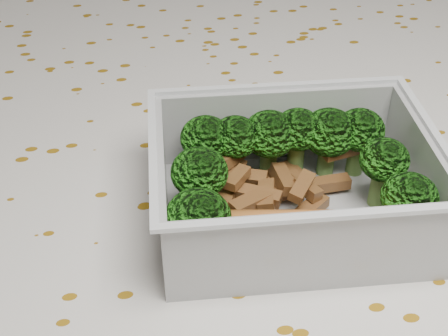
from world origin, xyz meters
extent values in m
cube|color=brown|center=(0.00, 0.00, 0.73)|extent=(1.40, 0.90, 0.04)
cube|color=silver|center=(0.00, 0.00, 0.75)|extent=(1.46, 0.96, 0.01)
cube|color=silver|center=(0.00, 0.48, 0.66)|extent=(1.46, 0.01, 0.18)
cube|color=silver|center=(0.04, -0.03, 0.76)|extent=(0.18, 0.14, 0.00)
cube|color=silver|center=(0.05, 0.03, 0.79)|extent=(0.17, 0.02, 0.06)
cube|color=silver|center=(0.04, -0.10, 0.79)|extent=(0.17, 0.02, 0.06)
cube|color=silver|center=(0.12, -0.04, 0.79)|extent=(0.01, 0.12, 0.06)
cube|color=silver|center=(-0.04, -0.03, 0.79)|extent=(0.01, 0.12, 0.06)
cube|color=silver|center=(0.05, 0.04, 0.82)|extent=(0.18, 0.02, 0.00)
cube|color=silver|center=(0.03, -0.10, 0.82)|extent=(0.18, 0.02, 0.00)
cube|color=silver|center=(0.13, -0.04, 0.82)|extent=(0.02, 0.13, 0.00)
cube|color=silver|center=(-0.05, -0.02, 0.82)|extent=(0.02, 0.13, 0.00)
cylinder|color=#608C3F|center=(-0.01, 0.01, 0.77)|extent=(0.01, 0.01, 0.02)
ellipsoid|color=#237D14|center=(-0.01, 0.01, 0.80)|extent=(0.04, 0.04, 0.03)
cylinder|color=#608C3F|center=(0.01, 0.01, 0.77)|extent=(0.01, 0.01, 0.03)
ellipsoid|color=#237D14|center=(0.01, 0.01, 0.80)|extent=(0.03, 0.03, 0.03)
cylinder|color=#608C3F|center=(0.03, 0.01, 0.77)|extent=(0.01, 0.01, 0.02)
ellipsoid|color=#237D14|center=(0.03, 0.01, 0.80)|extent=(0.04, 0.04, 0.03)
cylinder|color=#608C3F|center=(0.06, 0.01, 0.77)|extent=(0.01, 0.01, 0.03)
ellipsoid|color=#237D14|center=(0.06, 0.01, 0.80)|extent=(0.03, 0.03, 0.03)
cylinder|color=#608C3F|center=(0.08, 0.01, 0.77)|extent=(0.01, 0.01, 0.02)
ellipsoid|color=#237D14|center=(0.08, 0.01, 0.80)|extent=(0.04, 0.04, 0.03)
cylinder|color=#608C3F|center=(0.10, 0.00, 0.77)|extent=(0.01, 0.01, 0.02)
ellipsoid|color=#237D14|center=(0.10, 0.00, 0.80)|extent=(0.03, 0.03, 0.03)
cylinder|color=#608C3F|center=(-0.02, -0.02, 0.77)|extent=(0.01, 0.01, 0.02)
ellipsoid|color=#237D14|center=(-0.02, -0.02, 0.80)|extent=(0.04, 0.04, 0.03)
cylinder|color=#608C3F|center=(0.10, -0.03, 0.77)|extent=(0.01, 0.01, 0.03)
ellipsoid|color=#237D14|center=(0.10, -0.03, 0.80)|extent=(0.03, 0.03, 0.03)
cylinder|color=#608C3F|center=(-0.03, -0.06, 0.77)|extent=(0.01, 0.01, 0.02)
ellipsoid|color=#237D14|center=(-0.03, -0.06, 0.80)|extent=(0.04, 0.04, 0.03)
cylinder|color=#608C3F|center=(0.10, -0.07, 0.77)|extent=(0.01, 0.01, 0.02)
ellipsoid|color=#237D14|center=(0.10, -0.07, 0.80)|extent=(0.04, 0.04, 0.03)
cube|color=brown|center=(0.05, -0.03, 0.78)|extent=(0.02, 0.03, 0.01)
cube|color=brown|center=(0.04, -0.01, 0.77)|extent=(0.02, 0.02, 0.01)
cube|color=brown|center=(0.04, -0.01, 0.77)|extent=(0.02, 0.02, 0.01)
cube|color=brown|center=(0.07, -0.02, 0.77)|extent=(0.03, 0.01, 0.01)
cube|color=brown|center=(0.02, -0.03, 0.78)|extent=(0.02, 0.03, 0.01)
cube|color=brown|center=(0.05, -0.03, 0.78)|extent=(0.02, 0.02, 0.01)
cube|color=brown|center=(0.00, 0.00, 0.77)|extent=(0.03, 0.02, 0.01)
cube|color=brown|center=(0.01, -0.01, 0.78)|extent=(0.03, 0.02, 0.01)
cube|color=brown|center=(0.04, -0.01, 0.77)|extent=(0.01, 0.03, 0.01)
cube|color=brown|center=(0.05, 0.00, 0.77)|extent=(0.02, 0.03, 0.01)
cube|color=brown|center=(0.00, 0.00, 0.79)|extent=(0.03, 0.02, 0.01)
cube|color=brown|center=(0.05, -0.04, 0.77)|extent=(0.03, 0.02, 0.01)
cube|color=brown|center=(0.08, 0.00, 0.78)|extent=(0.03, 0.02, 0.01)
cube|color=brown|center=(0.00, -0.03, 0.77)|extent=(0.02, 0.03, 0.01)
cube|color=brown|center=(0.02, -0.03, 0.78)|extent=(0.03, 0.02, 0.01)
cube|color=brown|center=(0.03, -0.03, 0.77)|extent=(0.02, 0.02, 0.01)
cube|color=brown|center=(0.01, -0.03, 0.78)|extent=(0.03, 0.02, 0.01)
cube|color=brown|center=(0.04, -0.01, 0.77)|extent=(0.01, 0.03, 0.01)
cube|color=brown|center=(0.04, -0.01, 0.77)|extent=(0.03, 0.02, 0.01)
cube|color=brown|center=(0.01, -0.01, 0.78)|extent=(0.02, 0.03, 0.01)
cube|color=brown|center=(0.01, -0.02, 0.79)|extent=(0.02, 0.02, 0.01)
cube|color=brown|center=(0.04, -0.01, 0.77)|extent=(0.02, 0.03, 0.01)
cylinder|color=orange|center=(0.04, -0.07, 0.78)|extent=(0.13, 0.05, 0.02)
sphere|color=orange|center=(0.11, -0.08, 0.78)|extent=(0.02, 0.02, 0.02)
sphere|color=orange|center=(-0.02, -0.06, 0.78)|extent=(0.02, 0.02, 0.02)
camera|label=1|loc=(-0.06, -0.33, 1.04)|focal=50.00mm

